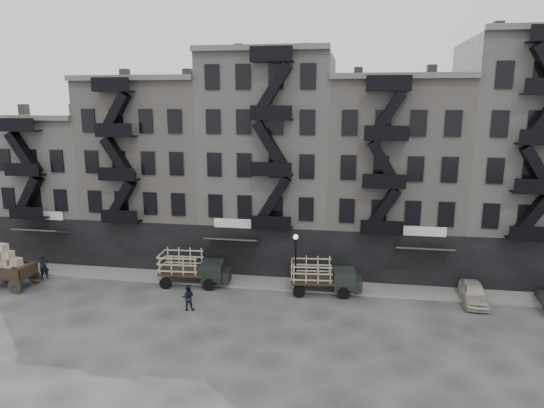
% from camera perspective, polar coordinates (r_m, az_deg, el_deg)
% --- Properties ---
extents(ground, '(140.00, 140.00, 0.00)m').
position_cam_1_polar(ground, '(33.78, -2.97, -11.56)').
color(ground, '#38383A').
rests_on(ground, ground).
extents(sidewalk, '(55.00, 2.50, 0.15)m').
position_cam_1_polar(sidewalk, '(37.14, -1.71, -9.17)').
color(sidewalk, slate).
rests_on(sidewalk, ground).
extents(building_west, '(10.00, 11.35, 13.20)m').
position_cam_1_polar(building_west, '(48.73, -24.02, 2.16)').
color(building_west, gray).
rests_on(building_west, ground).
extents(building_midwest, '(10.00, 11.35, 16.20)m').
position_cam_1_polar(building_midwest, '(43.80, -13.17, 3.87)').
color(building_midwest, gray).
rests_on(building_midwest, ground).
extents(building_center, '(10.00, 11.35, 18.20)m').
position_cam_1_polar(building_center, '(40.89, -0.13, 5.03)').
color(building_center, gray).
rests_on(building_center, ground).
extents(building_mideast, '(10.00, 11.35, 16.20)m').
position_cam_1_polar(building_mideast, '(40.59, 13.95, 3.19)').
color(building_mideast, gray).
rests_on(building_mideast, ground).
extents(building_east, '(10.00, 11.35, 19.20)m').
position_cam_1_polar(building_east, '(42.38, 27.69, 4.57)').
color(building_east, gray).
rests_on(building_east, ground).
extents(lamp_post, '(0.36, 0.36, 4.28)m').
position_cam_1_polar(lamp_post, '(34.72, 2.78, -5.97)').
color(lamp_post, black).
rests_on(lamp_post, ground).
extents(horse, '(1.87, 1.40, 1.44)m').
position_cam_1_polar(horse, '(41.93, -28.50, -7.23)').
color(horse, beige).
rests_on(horse, ground).
extents(wagon, '(4.11, 2.50, 3.31)m').
position_cam_1_polar(wagon, '(40.82, -28.84, -6.04)').
color(wagon, black).
rests_on(wagon, ground).
extents(stake_truck_west, '(5.29, 2.43, 2.59)m').
position_cam_1_polar(stake_truck_west, '(36.78, -9.31, -7.21)').
color(stake_truck_west, black).
rests_on(stake_truck_west, ground).
extents(stake_truck_east, '(5.10, 2.44, 2.49)m').
position_cam_1_polar(stake_truck_east, '(35.02, 6.11, -8.24)').
color(stake_truck_east, black).
rests_on(stake_truck_east, ground).
extents(car_east, '(1.81, 4.14, 1.39)m').
position_cam_1_polar(car_east, '(36.22, 22.63, -9.66)').
color(car_east, '#B4AFA2').
rests_on(car_east, ground).
extents(pedestrian_west, '(0.80, 0.85, 1.95)m').
position_cam_1_polar(pedestrian_west, '(41.57, -25.24, -6.70)').
color(pedestrian_west, black).
rests_on(pedestrian_west, ground).
extents(pedestrian_mid, '(0.96, 0.81, 1.75)m').
position_cam_1_polar(pedestrian_mid, '(32.87, -9.86, -10.77)').
color(pedestrian_mid, black).
rests_on(pedestrian_mid, ground).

